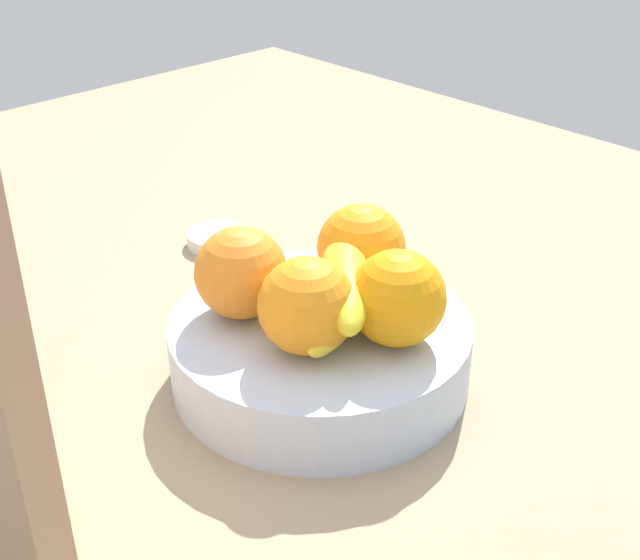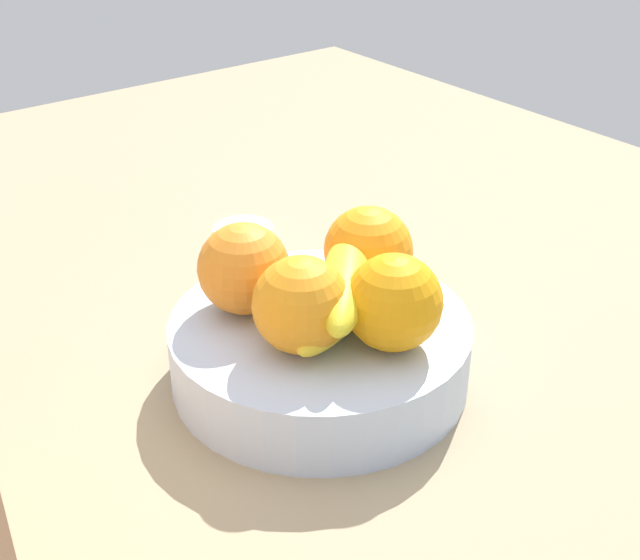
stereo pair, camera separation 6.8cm
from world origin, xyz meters
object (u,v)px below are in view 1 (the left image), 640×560
(orange_center, at_px, (397,298))
(orange_back_left, at_px, (361,248))
(orange_front_left, at_px, (241,273))
(jar_lid, at_px, (217,238))
(orange_front_right, at_px, (307,306))
(banana_bunch, at_px, (352,289))
(fruit_bowl, at_px, (320,349))

(orange_center, height_order, orange_back_left, same)
(orange_front_left, xyz_separation_m, jar_lid, (0.21, -0.13, -0.09))
(orange_front_left, distance_m, orange_front_right, 0.08)
(orange_front_right, xyz_separation_m, jar_lid, (0.29, -0.13, -0.09))
(orange_center, height_order, banana_bunch, orange_center)
(orange_center, bearing_deg, jar_lid, -11.64)
(fruit_bowl, bearing_deg, orange_back_left, -76.36)
(orange_front_right, distance_m, banana_bunch, 0.06)
(orange_front_left, height_order, orange_back_left, same)
(fruit_bowl, relative_size, jar_lid, 3.72)
(orange_center, bearing_deg, banana_bunch, 6.22)
(orange_center, bearing_deg, orange_front_right, 55.29)
(orange_front_left, xyz_separation_m, banana_bunch, (-0.07, -0.06, -0.01))
(jar_lid, bearing_deg, orange_front_right, 156.05)
(orange_front_right, bearing_deg, orange_back_left, -69.34)
(orange_front_left, relative_size, jar_lid, 1.14)
(orange_back_left, xyz_separation_m, jar_lid, (0.25, -0.03, -0.09))
(fruit_bowl, relative_size, orange_front_right, 3.27)
(orange_back_left, relative_size, banana_bunch, 0.47)
(orange_front_left, bearing_deg, fruit_bowl, -144.49)
(orange_back_left, bearing_deg, fruit_bowl, 103.64)
(orange_front_left, bearing_deg, banana_bunch, -141.16)
(orange_front_left, relative_size, orange_center, 1.00)
(orange_front_left, relative_size, banana_bunch, 0.47)
(fruit_bowl, relative_size, orange_front_left, 3.27)
(orange_front_left, bearing_deg, orange_center, -151.79)
(orange_front_left, height_order, jar_lid, orange_front_left)
(jar_lid, bearing_deg, orange_back_left, 173.96)
(orange_center, distance_m, banana_bunch, 0.05)
(orange_front_right, distance_m, orange_center, 0.07)
(banana_bunch, distance_m, jar_lid, 0.31)
(orange_front_left, bearing_deg, orange_back_left, -110.40)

